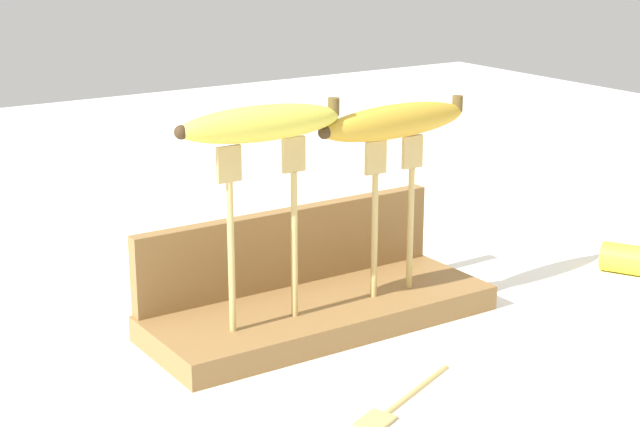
{
  "coord_description": "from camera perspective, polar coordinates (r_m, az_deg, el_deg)",
  "views": [
    {
      "loc": [
        -0.58,
        -0.88,
        0.44
      ],
      "look_at": [
        0.0,
        0.0,
        0.13
      ],
      "focal_mm": 57.65,
      "sensor_mm": 36.0,
      "label": 1
    }
  ],
  "objects": [
    {
      "name": "wooden_board",
      "position": [
        1.13,
        -0.0,
        -5.53
      ],
      "size": [
        0.39,
        0.15,
        0.03
      ],
      "primitive_type": "cube",
      "color": "olive",
      "rests_on": "ground"
    },
    {
      "name": "board_backstop",
      "position": [
        1.17,
        -1.76,
        -1.87
      ],
      "size": [
        0.38,
        0.02,
        0.09
      ],
      "primitive_type": "cube",
      "color": "olive",
      "rests_on": "wooden_board"
    },
    {
      "name": "fork_stand_left",
      "position": [
        1.03,
        -3.19,
        -0.19
      ],
      "size": [
        0.1,
        0.01,
        0.19
      ],
      "color": "tan",
      "rests_on": "wooden_board"
    },
    {
      "name": "ground_plane",
      "position": [
        1.14,
        -0.0,
        -6.18
      ],
      "size": [
        3.0,
        3.0,
        0.0
      ],
      "primitive_type": "plane",
      "color": "white"
    },
    {
      "name": "banana_chunk_near",
      "position": [
        1.35,
        16.48,
        -2.41
      ],
      "size": [
        0.06,
        0.06,
        0.04
      ],
      "color": "yellow",
      "rests_on": "ground"
    },
    {
      "name": "banana_raised_left",
      "position": [
        1.01,
        -3.28,
        5.02
      ],
      "size": [
        0.18,
        0.05,
        0.04
      ],
      "color": "#DBD147",
      "rests_on": "fork_stand_left"
    },
    {
      "name": "fork_stand_right",
      "position": [
        1.13,
        4.09,
        0.69
      ],
      "size": [
        0.08,
        0.01,
        0.18
      ],
      "color": "tan",
      "rests_on": "wooden_board"
    },
    {
      "name": "banana_raised_right",
      "position": [
        1.11,
        4.18,
        5.13
      ],
      "size": [
        0.2,
        0.05,
        0.04
      ],
      "color": "gold",
      "rests_on": "fork_stand_right"
    },
    {
      "name": "fork_fallen_near",
      "position": [
        0.96,
        4.23,
        -10.48
      ],
      "size": [
        0.15,
        0.08,
        0.01
      ],
      "color": "tan",
      "rests_on": "ground"
    }
  ]
}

